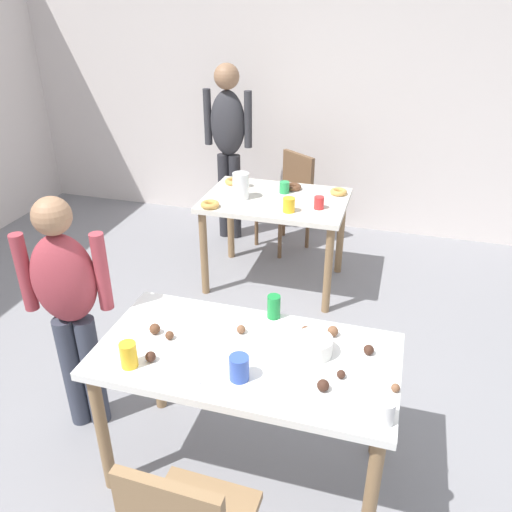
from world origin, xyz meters
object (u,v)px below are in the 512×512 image
at_px(chair_far_table, 289,195).
at_px(mixing_bowl, 314,346).
at_px(dining_table_near, 246,370).
at_px(soda_can, 274,307).
at_px(person_adult_far, 228,137).
at_px(person_girl_near, 69,301).
at_px(dining_table_far, 275,211).
at_px(pitcher_far, 241,186).

relative_size(chair_far_table, mixing_bowl, 5.09).
distance_m(dining_table_near, soda_can, 0.35).
height_order(dining_table_near, chair_far_table, chair_far_table).
height_order(dining_table_near, mixing_bowl, mixing_bowl).
bearing_deg(chair_far_table, mixing_bowl, -74.69).
bearing_deg(person_adult_far, mixing_bowl, -63.36).
bearing_deg(mixing_bowl, person_adult_far, 116.64).
xyz_separation_m(dining_table_near, chair_far_table, (-0.40, 2.61, -0.15)).
xyz_separation_m(chair_far_table, person_girl_near, (-0.57, -2.53, 0.31)).
relative_size(dining_table_near, dining_table_far, 1.25).
bearing_deg(person_adult_far, soda_can, -65.98).
height_order(mixing_bowl, pitcher_far, pitcher_far).
bearing_deg(chair_far_table, soda_can, -79.00).
distance_m(dining_table_far, soda_can, 1.63).
xyz_separation_m(person_girl_near, mixing_bowl, (1.26, 0.01, -0.02)).
relative_size(dining_table_far, person_adult_far, 0.67).
bearing_deg(dining_table_near, pitcher_far, 108.45).
relative_size(dining_table_far, pitcher_far, 5.39).
bearing_deg(dining_table_far, dining_table_near, -79.64).
xyz_separation_m(dining_table_near, soda_can, (0.05, 0.31, 0.16)).
bearing_deg(person_girl_near, dining_table_far, 71.06).
height_order(dining_table_near, dining_table_far, same).
height_order(mixing_bowl, soda_can, soda_can).
bearing_deg(person_girl_near, chair_far_table, 77.42).
height_order(chair_far_table, person_girl_near, person_girl_near).
relative_size(person_adult_far, mixing_bowl, 9.53).
distance_m(dining_table_near, chair_far_table, 2.64).
height_order(person_adult_far, pitcher_far, person_adult_far).
distance_m(chair_far_table, soda_can, 2.36).
distance_m(person_girl_near, pitcher_far, 1.77).
bearing_deg(mixing_bowl, person_girl_near, -179.66).
bearing_deg(dining_table_far, pitcher_far, -163.00).
bearing_deg(person_girl_near, soda_can, 13.16).
bearing_deg(soda_can, dining_table_far, 104.02).
distance_m(dining_table_far, person_adult_far, 1.04).
bearing_deg(mixing_bowl, soda_can, 136.87).
height_order(dining_table_near, person_girl_near, person_girl_near).
bearing_deg(mixing_bowl, pitcher_far, 117.45).
distance_m(chair_far_table, mixing_bowl, 2.64).
bearing_deg(dining_table_near, person_girl_near, 175.67).
height_order(dining_table_far, person_girl_near, person_girl_near).
distance_m(mixing_bowl, soda_can, 0.34).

